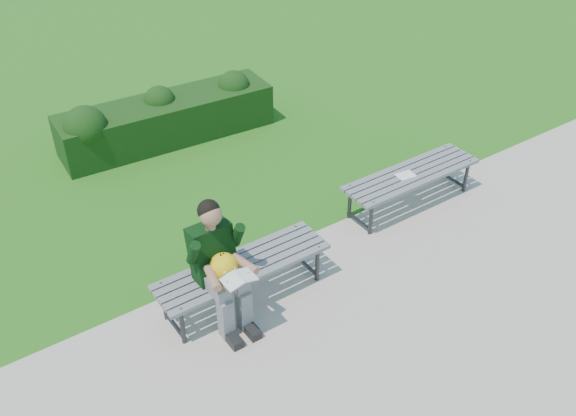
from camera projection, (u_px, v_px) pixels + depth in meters
The scene contains 7 objects.
ground at pixel (264, 255), 7.13m from camera, with size 80.00×80.00×0.00m.
walkway at pixel (366, 354), 5.95m from camera, with size 30.00×3.50×0.02m.
hedge at pixel (163, 118), 9.02m from camera, with size 3.08×0.94×0.86m.
bench_left at pixel (243, 269), 6.32m from camera, with size 1.80×0.50×0.46m.
bench_right at pixel (411, 177), 7.67m from camera, with size 1.80×0.50×0.46m.
seated_boy at pixel (219, 262), 5.94m from camera, with size 0.56×0.76×1.31m.
paper_sheet at pixel (406, 175), 7.59m from camera, with size 0.24×0.19×0.01m.
Camera 1 is at (-2.89, -4.67, 4.59)m, focal length 40.00 mm.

